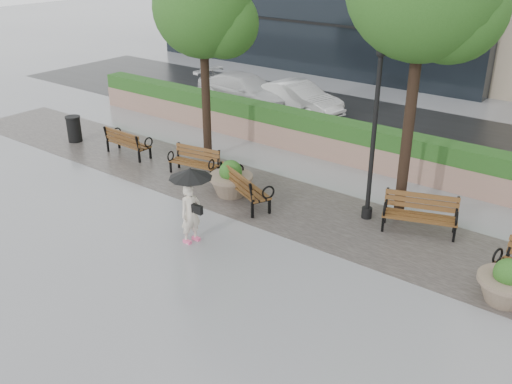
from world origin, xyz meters
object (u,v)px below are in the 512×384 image
Objects in this scene: bench_1 at (195,167)px; bench_3 at (419,222)px; bench_2 at (245,194)px; car_right at (298,98)px; trash_bin at (74,130)px; planter_left at (231,182)px; car_left at (246,91)px; bench_0 at (128,148)px; planter_right at (506,286)px; pedestrian at (191,198)px; lamppost at (373,148)px.

bench_3 reaches higher than bench_1.
bench_1 is 2.67m from bench_2.
bench_2 is 8.98m from car_right.
planter_left is at bearing -0.93° from trash_bin.
trash_bin is (-7.51, 0.12, 0.03)m from planter_left.
car_right is at bearing 89.10° from bench_1.
bench_3 is 12.43m from car_left.
bench_2 is at bearing -147.73° from car_right.
car_left is at bearing -27.75° from bench_2.
planter_left is at bearing 176.99° from bench_0.
planter_right is at bearing -4.53° from planter_left.
bench_3 is at bearing 145.77° from planter_right.
car_left is (-10.67, 6.37, 0.41)m from bench_3.
planter_right is 0.62× the size of pedestrian.
bench_1 is 7.17m from bench_3.
bench_2 is 3.79m from lamppost.
trash_bin is at bearing 179.07° from planter_left.
car_right is (-3.69, 8.17, 0.37)m from bench_2.
car_left is at bearing 145.12° from lamppost.
planter_right is at bearing -60.21° from pedestrian.
bench_1 is at bearing 3.66° from trash_bin.
bench_1 is at bearing 9.15° from bench_2.
bench_1 is 7.89m from car_left.
planter_left is (1.89, -0.48, 0.16)m from bench_1.
planter_right is at bearing -15.79° from bench_1.
planter_right is at bearing -2.77° from trash_bin.
bench_3 is (7.14, 0.68, 0.04)m from bench_1.
car_right is at bearing -77.39° from car_left.
bench_0 is at bearing 175.82° from planter_left.
car_right is at bearing 120.92° from bench_3.
car_left is at bearing 129.63° from bench_3.
planter_left is at bearing -164.20° from lamppost.
bench_2 is at bearing 176.61° from planter_right.
bench_2 is at bearing 20.12° from pedestrian.
bench_1 is 1.86× the size of trash_bin.
bench_0 is 0.87× the size of bench_2.
car_right is (-1.11, 7.49, 0.41)m from bench_1.
bench_0 is 0.43× the size of car_right.
pedestrian is at bearing -145.61° from car_left.
trash_bin is at bearing 177.23° from planter_right.
bench_1 is at bearing 165.91° from bench_3.
planter_left reaches higher than bench_0.
lamppost is at bearing 4.84° from trash_bin.
car_right is 2.11× the size of pedestrian.
planter_left is at bearing 175.47° from planter_right.
bench_0 is 5.58m from bench_2.
pedestrian reaches higher than bench_2.
pedestrian is at bearing -56.92° from bench_1.
lamppost is at bearing -133.86° from bench_2.
bench_0 is 12.76m from planter_right.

